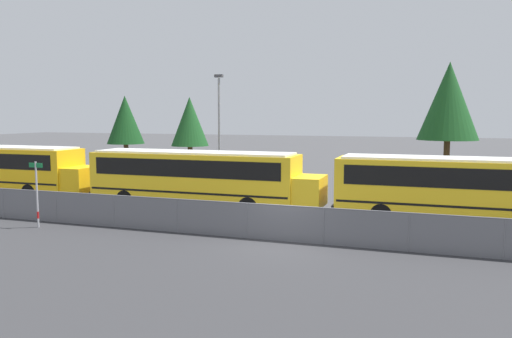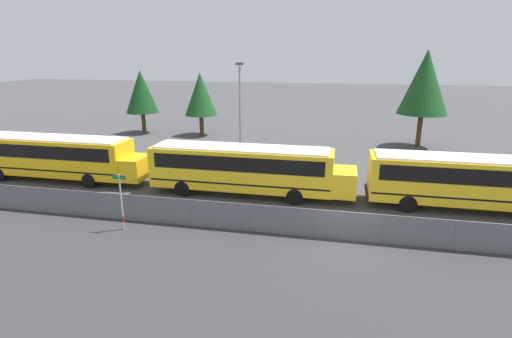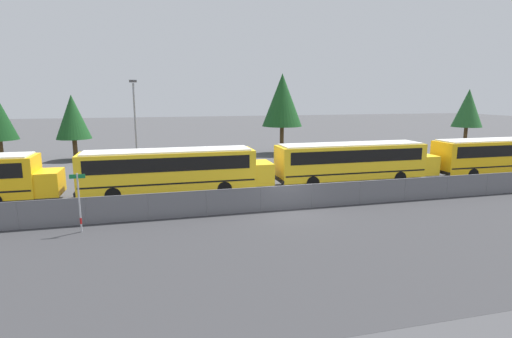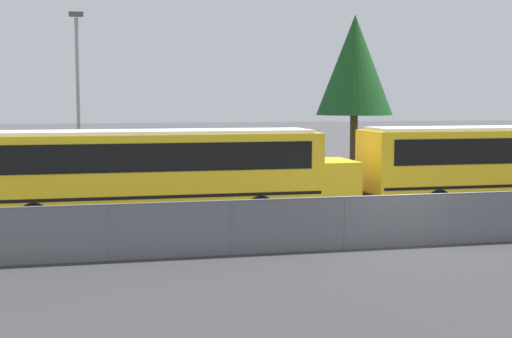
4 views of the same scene
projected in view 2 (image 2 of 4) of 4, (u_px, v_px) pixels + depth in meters
The scene contains 11 objects.
ground_plane at pixel (346, 240), 18.62m from camera, with size 200.00×200.00×0.00m, color #424244.
road_strip at pixel (347, 321), 12.98m from camera, with size 98.28×12.00×0.01m.
fence at pixel (347, 226), 18.41m from camera, with size 64.35×0.07×1.43m.
school_bus_0 at pixel (55, 154), 27.00m from camera, with size 12.46×2.47×2.99m.
school_bus_1 at pixel (246, 166), 24.15m from camera, with size 12.46×2.47×2.99m.
school_bus_2 at pixel (479, 179), 21.70m from camera, with size 12.46×2.47×2.99m.
street_sign at pixel (121, 201), 19.30m from camera, with size 0.70×0.09×2.87m.
light_pole at pixel (240, 106), 32.33m from camera, with size 0.60×0.24×7.66m.
tree_0 at pixel (141, 92), 42.27m from camera, with size 3.42×3.42×6.68m.
tree_1 at pixel (201, 94), 41.07m from camera, with size 3.34×3.34×6.48m.
tree_2 at pixel (425, 82), 35.43m from camera, with size 4.37×4.37×8.73m.
Camera 2 is at (-0.59, -17.44, 8.41)m, focal length 28.00 mm.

